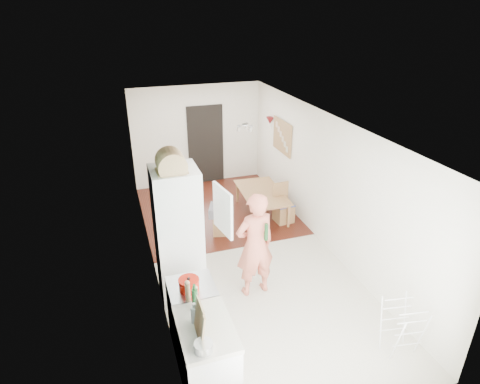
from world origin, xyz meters
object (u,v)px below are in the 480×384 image
person (255,236)px  stool (221,224)px  dining_table (263,205)px  drying_rack (401,328)px  dining_chair (284,204)px

person → stool: 2.06m
dining_table → drying_rack: size_ratio=1.72×
dining_chair → stool: (-1.39, -0.06, -0.21)m
stool → drying_rack: (1.40, -3.66, 0.17)m
dining_table → dining_chair: size_ratio=1.57×
dining_table → stool: 1.21m
person → drying_rack: (1.39, -1.76, -0.64)m
dining_chair → dining_table: bearing=119.0°
drying_rack → dining_chair: bearing=99.5°
dining_chair → stool: bearing=178.0°
dining_table → person: bearing=158.9°
drying_rack → dining_table: bearing=103.6°
stool → drying_rack: drying_rack is taller
dining_chair → stool: dining_chair is taller
person → drying_rack: person is taller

